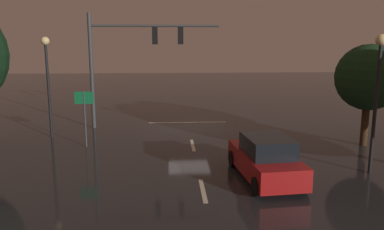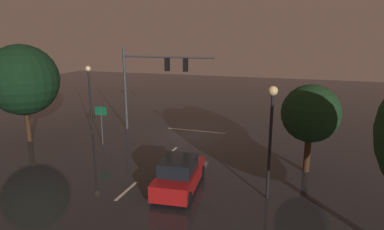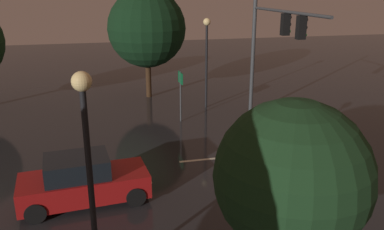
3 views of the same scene
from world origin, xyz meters
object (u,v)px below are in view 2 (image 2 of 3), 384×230
tree_left_near (311,114)px  tree_right_near (23,80)px  street_lamp_left_kerb (271,122)px  car_approaching (179,175)px  street_lamp_right_kerb (89,87)px  route_sign (101,117)px  traffic_signal_assembly (151,74)px

tree_left_near → tree_right_near: (19.56, 0.48, 1.14)m
street_lamp_left_kerb → tree_left_near: 4.45m
car_approaching → street_lamp_left_kerb: (-4.35, -0.44, 2.99)m
street_lamp_right_kerb → route_sign: bearing=137.9°
street_lamp_left_kerb → route_sign: 13.11m
car_approaching → street_lamp_left_kerb: 5.30m
street_lamp_left_kerb → tree_left_near: size_ratio=1.08×
car_approaching → tree_right_near: tree_right_near is taller
traffic_signal_assembly → tree_left_near: bearing=157.9°
street_lamp_right_kerb → tree_right_near: bearing=43.1°
car_approaching → tree_right_near: 14.50m
tree_left_near → tree_right_near: size_ratio=0.71×
car_approaching → street_lamp_right_kerb: 12.70m
route_sign → traffic_signal_assembly: bearing=-115.0°
street_lamp_left_kerb → tree_right_near: 18.15m
tree_right_near → car_approaching: bearing=163.4°
route_sign → tree_left_near: bearing=177.7°
route_sign → tree_right_near: bearing=10.5°
tree_left_near → car_approaching: bearing=36.2°
traffic_signal_assembly → tree_left_near: 12.95m
street_lamp_right_kerb → tree_left_near: size_ratio=1.07×
traffic_signal_assembly → tree_right_near: 9.30m
street_lamp_right_kerb → traffic_signal_assembly: bearing=-152.8°
street_lamp_left_kerb → tree_right_near: size_ratio=0.77×
street_lamp_left_kerb → route_sign: size_ratio=1.94×
car_approaching → tree_right_near: bearing=-16.6°
traffic_signal_assembly → tree_left_near: traffic_signal_assembly is taller
car_approaching → route_sign: 9.37m
car_approaching → street_lamp_right_kerb: bearing=-35.2°
tree_left_near → route_sign: bearing=-2.3°
street_lamp_left_kerb → car_approaching: bearing=5.7°
car_approaching → route_sign: size_ratio=1.60×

